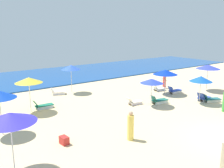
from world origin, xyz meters
The scene contains 20 objects.
ocean centered at (0.00, 23.83, 0.06)m, with size 60.00×12.33×0.12m, color #194B96.
umbrella_0 centered at (-10.60, 3.96, 2.49)m, with size 2.19×2.19×2.70m.
umbrella_1 centered at (4.55, 5.23, 2.08)m, with size 1.83×1.83×2.31m.
lounge_chair_1_0 centered at (5.46, 5.44, 0.29)m, with size 1.36×0.68×0.80m.
lounge_chair_1_1 centered at (5.75, 4.91, 0.25)m, with size 1.58×1.19×0.69m.
umbrella_2 centered at (0.87, 7.16, 2.04)m, with size 1.84×1.84×2.23m.
lounge_chair_2_0 centered at (-0.02, 8.19, 0.24)m, with size 1.40×0.72×0.66m.
lounge_chair_2_1 centered at (1.82, 7.19, 0.27)m, with size 1.53×0.81×0.73m.
umbrella_3 centered at (-2.38, 14.63, 2.49)m, with size 1.81×1.81×2.71m.
lounge_chair_3_0 centered at (-3.76, 14.83, 0.26)m, with size 1.49×1.14×0.63m.
umbrella_5 centered at (8.87, 7.39, 2.42)m, with size 2.30×2.30×2.63m.
umbrella_6 centered at (4.51, 9.00, 2.11)m, with size 2.29×2.29×2.34m.
lounge_chair_6_0 centered at (5.51, 8.61, 0.26)m, with size 1.53×0.62×0.75m.
lounge_chair_6_1 centered at (4.96, 10.17, 0.26)m, with size 1.37×0.89×0.67m.
umbrella_7 centered at (-7.44, 11.38, 2.42)m, with size 1.98×1.98×2.62m.
lounge_chair_7_0 centered at (-6.44, 11.57, 0.26)m, with size 1.52×0.59×0.73m.
beachgoer_1 centered at (-4.51, 3.39, 0.78)m, with size 0.48×0.48×1.67m.
beachgoer_2 centered at (6.22, 10.57, 0.71)m, with size 0.46×0.46×1.51m.
cooler_box_0 centered at (-7.73, 5.08, 0.22)m, with size 0.53×0.36×0.43m, color red.
cooler_box_1 centered at (9.16, 13.31, 0.21)m, with size 0.53×0.33×0.41m, color white.
Camera 1 is at (-12.81, -6.20, 6.05)m, focal length 39.20 mm.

